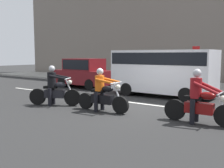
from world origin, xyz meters
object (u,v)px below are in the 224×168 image
at_px(motorcycle_with_rider_orange_stripe, 102,94).
at_px(parked_van_white, 163,70).
at_px(motorcycle_with_rider_black_leather, 54,89).
at_px(street_sign_post, 196,62).
at_px(parked_hatchback_maroon, 84,73).
at_px(motorcycle_with_rider_crimson, 199,102).

distance_m(motorcycle_with_rider_orange_stripe, parked_van_white, 4.52).
xyz_separation_m(motorcycle_with_rider_black_leather, street_sign_post, (2.70, 8.81, 0.96)).
distance_m(parked_van_white, parked_hatchback_maroon, 5.52).
height_order(motorcycle_with_rider_orange_stripe, parked_van_white, parked_van_white).
xyz_separation_m(motorcycle_with_rider_black_leather, parked_van_white, (2.49, 4.72, 0.65)).
bearing_deg(parked_hatchback_maroon, street_sign_post, 33.32).
xyz_separation_m(motorcycle_with_rider_crimson, parked_van_white, (-3.13, 4.09, 0.65)).
relative_size(parked_van_white, parked_hatchback_maroon, 1.34).
height_order(motorcycle_with_rider_orange_stripe, parked_hatchback_maroon, parked_hatchback_maroon).
distance_m(motorcycle_with_rider_black_leather, parked_van_white, 5.37).
xyz_separation_m(motorcycle_with_rider_crimson, parked_hatchback_maroon, (-8.63, 4.43, 0.27)).
height_order(parked_van_white, street_sign_post, street_sign_post).
bearing_deg(street_sign_post, motorcycle_with_rider_black_leather, -107.02).
bearing_deg(motorcycle_with_rider_crimson, parked_hatchback_maroon, 152.81).
relative_size(motorcycle_with_rider_black_leather, street_sign_post, 0.80).
bearing_deg(motorcycle_with_rider_crimson, motorcycle_with_rider_black_leather, -173.65).
bearing_deg(motorcycle_with_rider_black_leather, motorcycle_with_rider_crimson, 6.35).
relative_size(motorcycle_with_rider_crimson, parked_hatchback_maroon, 0.59).
bearing_deg(motorcycle_with_rider_black_leather, street_sign_post, 72.98).
bearing_deg(motorcycle_with_rider_crimson, parked_van_white, 127.44).
relative_size(motorcycle_with_rider_black_leather, parked_van_white, 0.40).
distance_m(motorcycle_with_rider_crimson, motorcycle_with_rider_orange_stripe, 3.39).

